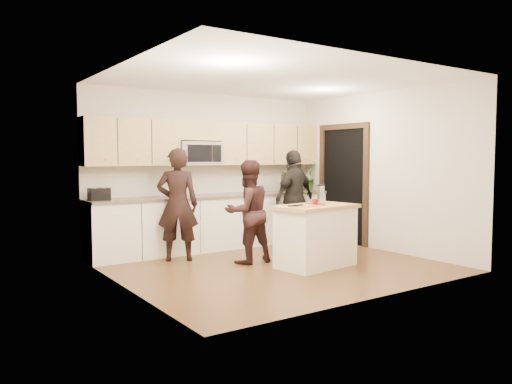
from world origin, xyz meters
TOP-DOWN VIEW (x-y plane):
  - floor at (0.00, 0.00)m, footprint 4.50×4.50m
  - room_shell at (0.00, 0.00)m, footprint 4.52×4.02m
  - back_cabinetry at (0.00, 1.69)m, footprint 4.50×0.66m
  - upper_cabinetry at (0.03, 1.83)m, footprint 4.50×0.33m
  - microwave at (-0.31, 1.80)m, footprint 0.76×0.41m
  - doorway at (2.23, 0.90)m, footprint 0.06×1.25m
  - framed_picture at (1.95, 1.98)m, footprint 0.30×0.03m
  - dish_towel at (-0.95, 1.50)m, footprint 0.34×0.60m
  - island at (0.44, -0.39)m, footprint 1.28×0.84m
  - red_plate at (0.44, -0.37)m, footprint 0.30×0.30m
  - box_grater at (0.63, -0.29)m, footprint 0.10×0.07m
  - drink_glass at (0.42, -0.40)m, footprint 0.08×0.08m
  - cutting_board at (0.15, -0.50)m, footprint 0.31×0.22m
  - tongs at (-0.01, -0.49)m, footprint 0.27×0.06m
  - knife at (0.22, -0.65)m, footprint 0.22×0.05m
  - toaster at (-2.05, 1.67)m, footprint 0.29×0.23m
  - bottle_cluster at (1.73, 1.68)m, footprint 0.69×0.37m
  - orchid at (2.10, 1.72)m, footprint 0.35×0.30m
  - woman_left at (-1.02, 1.13)m, footprint 0.75×0.66m
  - woman_center at (-0.23, 0.37)m, footprint 0.76×0.60m
  - woman_right at (1.26, 1.13)m, footprint 1.08×0.66m

SIDE VIEW (x-z plane):
  - floor at x=0.00m, z-range 0.00..0.00m
  - island at x=0.44m, z-range 0.00..0.90m
  - back_cabinetry at x=0.00m, z-range 0.00..0.94m
  - woman_center at x=-0.23m, z-range 0.00..1.54m
  - dish_towel at x=-0.95m, z-range 0.56..1.04m
  - woman_right at x=1.26m, z-range 0.00..1.71m
  - woman_left at x=-1.02m, z-range 0.00..1.73m
  - red_plate at x=0.44m, z-range 0.90..0.92m
  - cutting_board at x=0.15m, z-range 0.90..0.92m
  - knife at x=0.22m, z-range 0.92..0.92m
  - tongs at x=-0.01m, z-range 0.92..0.94m
  - drink_glass at x=0.42m, z-range 0.90..0.99m
  - toaster at x=-2.05m, z-range 0.94..1.13m
  - box_grater at x=0.63m, z-range 0.92..1.19m
  - bottle_cluster at x=1.73m, z-range 0.92..1.31m
  - doorway at x=2.23m, z-range 0.06..2.26m
  - orchid at x=2.10m, z-range 0.94..1.49m
  - framed_picture at x=1.95m, z-range 1.09..1.47m
  - microwave at x=-0.31m, z-range 1.45..1.85m
  - room_shell at x=0.00m, z-range 0.38..3.09m
  - upper_cabinetry at x=0.03m, z-range 1.47..2.22m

